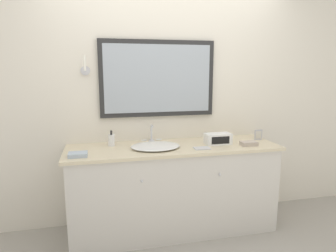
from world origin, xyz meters
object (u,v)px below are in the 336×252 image
Objects in this scene: sink_basin at (155,146)px; appliance_box at (218,139)px; soap_bottle at (111,140)px; picture_frame at (258,135)px.

appliance_box is at bearing -0.53° from sink_basin.
picture_frame is at bearing -3.49° from soap_bottle.
picture_frame is at bearing 9.40° from appliance_box.
sink_basin is at bearing 179.47° from appliance_box.
soap_bottle is 1.53m from picture_frame.
sink_basin is 4.31× the size of picture_frame.
appliance_box is at bearing -9.53° from soap_bottle.
soap_bottle is 0.60× the size of appliance_box.
soap_bottle reaches higher than picture_frame.
appliance_box and picture_frame have the same top height.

